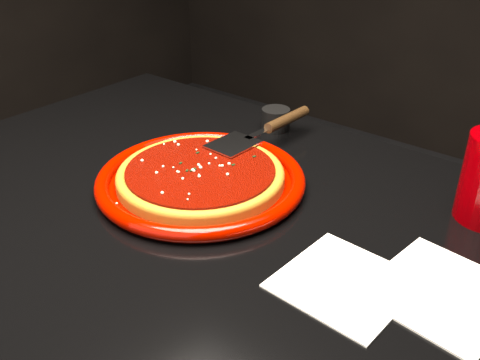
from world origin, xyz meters
name	(u,v)px	position (x,y,z in m)	size (l,w,h in m)	color
plate	(201,179)	(-0.07, 0.04, 0.76)	(0.35, 0.35, 0.03)	#810700
pizza_crust	(201,177)	(-0.07, 0.04, 0.77)	(0.28, 0.28, 0.01)	#8B5B18
pizza_crust_rim	(201,174)	(-0.07, 0.04, 0.77)	(0.28, 0.28, 0.02)	#8B5B18
pizza_sauce	(201,171)	(-0.07, 0.04, 0.78)	(0.25, 0.25, 0.01)	#6B0800
parmesan_dusting	(200,167)	(-0.07, 0.04, 0.79)	(0.24, 0.24, 0.01)	beige
basil_flecks	(200,168)	(-0.07, 0.04, 0.78)	(0.22, 0.22, 0.00)	black
pizza_server	(263,130)	(-0.07, 0.22, 0.79)	(0.08, 0.29, 0.02)	silver
napkin_a	(344,283)	(0.24, -0.03, 0.75)	(0.15, 0.15, 0.00)	white
napkin_b	(442,292)	(0.34, 0.03, 0.75)	(0.16, 0.17, 0.00)	white
ramekin	(276,119)	(-0.11, 0.31, 0.77)	(0.06, 0.06, 0.04)	black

